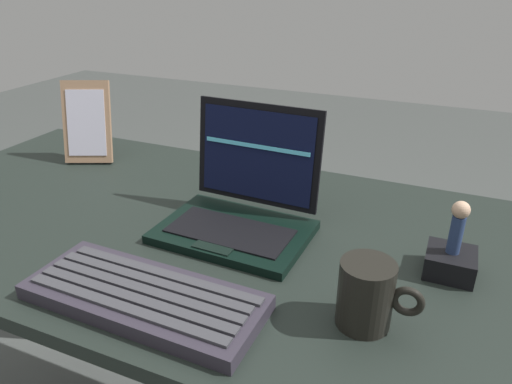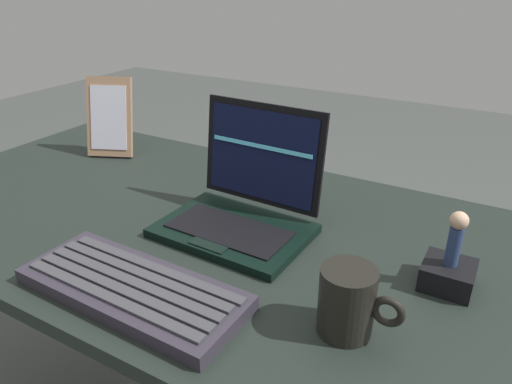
{
  "view_description": "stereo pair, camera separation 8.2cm",
  "coord_description": "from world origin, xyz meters",
  "px_view_note": "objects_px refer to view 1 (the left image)",
  "views": [
    {
      "loc": [
        0.36,
        -0.67,
        1.18
      ],
      "look_at": [
        0.06,
        0.01,
        0.82
      ],
      "focal_mm": 33.29,
      "sensor_mm": 36.0,
      "label": 1
    },
    {
      "loc": [
        0.43,
        -0.63,
        1.18
      ],
      "look_at": [
        0.06,
        0.01,
        0.82
      ],
      "focal_mm": 33.29,
      "sensor_mm": 36.0,
      "label": 2
    }
  ],
  "objects_px": {
    "coffee_mug": "(367,294)",
    "photo_frame": "(87,123)",
    "laptop_front": "(241,207)",
    "figurine": "(458,224)",
    "figurine_stand": "(450,263)",
    "external_keyboard": "(144,296)"
  },
  "relations": [
    {
      "from": "photo_frame",
      "to": "figurine_stand",
      "type": "height_order",
      "value": "photo_frame"
    },
    {
      "from": "laptop_front",
      "to": "figurine",
      "type": "bearing_deg",
      "value": 0.04
    },
    {
      "from": "laptop_front",
      "to": "photo_frame",
      "type": "relative_size",
      "value": 1.39
    },
    {
      "from": "coffee_mug",
      "to": "figurine_stand",
      "type": "bearing_deg",
      "value": 59.76
    },
    {
      "from": "photo_frame",
      "to": "coffee_mug",
      "type": "distance_m",
      "value": 0.81
    },
    {
      "from": "external_keyboard",
      "to": "figurine_stand",
      "type": "distance_m",
      "value": 0.47
    },
    {
      "from": "laptop_front",
      "to": "photo_frame",
      "type": "distance_m",
      "value": 0.51
    },
    {
      "from": "laptop_front",
      "to": "figurine",
      "type": "height_order",
      "value": "laptop_front"
    },
    {
      "from": "photo_frame",
      "to": "coffee_mug",
      "type": "xyz_separation_m",
      "value": [
        0.74,
        -0.33,
        -0.05
      ]
    },
    {
      "from": "figurine_stand",
      "to": "figurine",
      "type": "xyz_separation_m",
      "value": [
        0.0,
        0.0,
        0.07
      ]
    },
    {
      "from": "laptop_front",
      "to": "coffee_mug",
      "type": "bearing_deg",
      "value": -32.87
    },
    {
      "from": "laptop_front",
      "to": "figurine_stand",
      "type": "distance_m",
      "value": 0.36
    },
    {
      "from": "external_keyboard",
      "to": "figurine",
      "type": "relative_size",
      "value": 4.06
    },
    {
      "from": "figurine_stand",
      "to": "figurine",
      "type": "distance_m",
      "value": 0.07
    },
    {
      "from": "figurine_stand",
      "to": "laptop_front",
      "type": "bearing_deg",
      "value": -179.96
    },
    {
      "from": "external_keyboard",
      "to": "coffee_mug",
      "type": "bearing_deg",
      "value": 15.71
    },
    {
      "from": "coffee_mug",
      "to": "photo_frame",
      "type": "bearing_deg",
      "value": 156.04
    },
    {
      "from": "figurine",
      "to": "coffee_mug",
      "type": "relative_size",
      "value": 0.78
    },
    {
      "from": "external_keyboard",
      "to": "laptop_front",
      "type": "bearing_deg",
      "value": 81.91
    },
    {
      "from": "figurine_stand",
      "to": "coffee_mug",
      "type": "xyz_separation_m",
      "value": [
        -0.1,
        -0.17,
        0.03
      ]
    },
    {
      "from": "external_keyboard",
      "to": "photo_frame",
      "type": "height_order",
      "value": "photo_frame"
    },
    {
      "from": "laptop_front",
      "to": "coffee_mug",
      "type": "relative_size",
      "value": 2.41
    }
  ]
}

